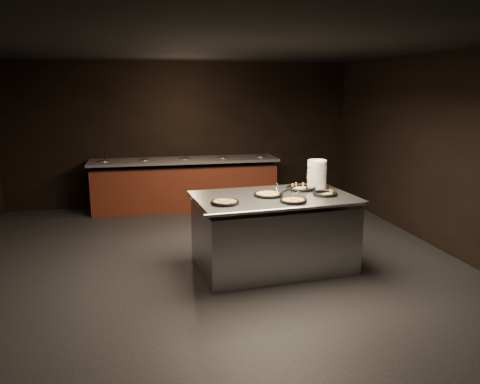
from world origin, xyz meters
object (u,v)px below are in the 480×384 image
at_px(serving_counter, 273,234).
at_px(pan_veggie_whole, 225,202).
at_px(pan_cheese_whole, 268,194).
at_px(plate_stack, 317,174).

height_order(serving_counter, pan_veggie_whole, pan_veggie_whole).
height_order(pan_veggie_whole, pan_cheese_whole, same).
bearing_deg(pan_cheese_whole, serving_counter, -14.54).
bearing_deg(pan_veggie_whole, plate_stack, 24.70).
distance_m(plate_stack, pan_cheese_whole, 0.90).
distance_m(serving_counter, pan_cheese_whole, 0.54).
bearing_deg(pan_cheese_whole, pan_veggie_whole, -154.20).
relative_size(serving_counter, pan_veggie_whole, 6.15).
bearing_deg(serving_counter, plate_stack, 21.72).
distance_m(pan_veggie_whole, pan_cheese_whole, 0.70).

